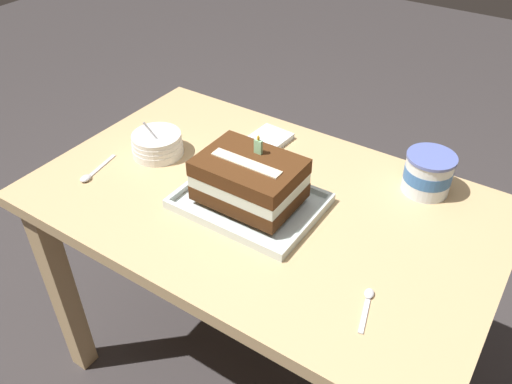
{
  "coord_description": "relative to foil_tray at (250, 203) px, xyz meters",
  "views": [
    {
      "loc": [
        0.55,
        -0.86,
        1.54
      ],
      "look_at": [
        -0.01,
        -0.02,
        0.76
      ],
      "focal_mm": 36.47,
      "sensor_mm": 36.0,
      "label": 1
    }
  ],
  "objects": [
    {
      "name": "serving_spoon_by_bowls",
      "position": [
        0.37,
        -0.13,
        -0.0
      ],
      "size": [
        0.04,
        0.11,
        0.01
      ],
      "color": "silver",
      "rests_on": "dining_table"
    },
    {
      "name": "foil_tray",
      "position": [
        0.0,
        0.0,
        0.0
      ],
      "size": [
        0.34,
        0.26,
        0.02
      ],
      "color": "silver",
      "rests_on": "dining_table"
    },
    {
      "name": "ice_cream_tub",
      "position": [
        0.34,
        0.3,
        0.05
      ],
      "size": [
        0.12,
        0.12,
        0.11
      ],
      "color": "white",
      "rests_on": "dining_table"
    },
    {
      "name": "birthday_cake",
      "position": [
        -0.0,
        0.0,
        0.07
      ],
      "size": [
        0.24,
        0.17,
        0.16
      ],
      "color": "#492812",
      "rests_on": "foil_tray"
    },
    {
      "name": "bowl_stack",
      "position": [
        -0.34,
        0.05,
        0.02
      ],
      "size": [
        0.14,
        0.14,
        0.11
      ],
      "color": "white",
      "rests_on": "dining_table"
    },
    {
      "name": "serving_spoon_near_tray",
      "position": [
        -0.42,
        -0.14,
        -0.0
      ],
      "size": [
        0.04,
        0.14,
        0.01
      ],
      "color": "silver",
      "rests_on": "dining_table"
    },
    {
      "name": "napkin_pile",
      "position": [
        -0.12,
        0.28,
        0.0
      ],
      "size": [
        0.11,
        0.1,
        0.02
      ],
      "color": "white",
      "rests_on": "dining_table"
    },
    {
      "name": "dining_table",
      "position": [
        0.01,
        0.04,
        -0.12
      ],
      "size": [
        1.16,
        0.73,
        0.73
      ],
      "color": "tan",
      "rests_on": "ground_plane"
    },
    {
      "name": "ground_plane",
      "position": [
        0.01,
        0.04,
        -0.74
      ],
      "size": [
        8.0,
        8.0,
        0.0
      ],
      "primitive_type": "plane",
      "color": "#383333"
    }
  ]
}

